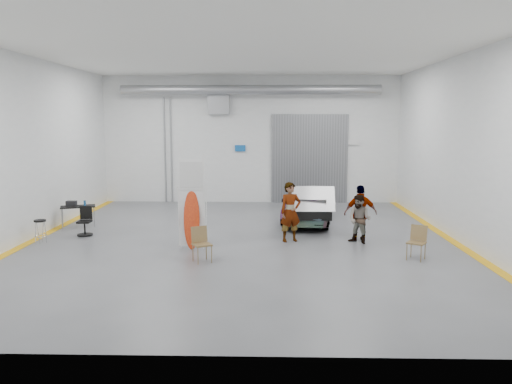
{
  "coord_description": "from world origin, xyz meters",
  "views": [
    {
      "loc": [
        0.84,
        -15.8,
        3.87
      ],
      "look_at": [
        0.43,
        0.87,
        1.5
      ],
      "focal_mm": 35.0,
      "sensor_mm": 36.0,
      "label": 1
    }
  ],
  "objects_px": {
    "sedan_car": "(308,206)",
    "office_chair": "(85,223)",
    "shop_stool": "(41,232)",
    "work_table": "(76,206)",
    "person_c": "(361,213)",
    "surfboard_display": "(192,211)",
    "person_a": "(290,212)",
    "folding_chair_near": "(202,251)",
    "folding_chair_far": "(416,249)",
    "person_b": "(360,219)"
  },
  "relations": [
    {
      "from": "person_a",
      "to": "folding_chair_near",
      "type": "distance_m",
      "value": 3.61
    },
    {
      "from": "sedan_car",
      "to": "surfboard_display",
      "type": "relative_size",
      "value": 1.52
    },
    {
      "from": "folding_chair_far",
      "to": "person_c",
      "type": "bearing_deg",
      "value": 150.53
    },
    {
      "from": "shop_stool",
      "to": "person_b",
      "type": "bearing_deg",
      "value": 1.46
    },
    {
      "from": "work_table",
      "to": "office_chair",
      "type": "xyz_separation_m",
      "value": [
        0.85,
        -1.43,
        -0.34
      ]
    },
    {
      "from": "folding_chair_far",
      "to": "office_chair",
      "type": "bearing_deg",
      "value": -162.24
    },
    {
      "from": "sedan_car",
      "to": "folding_chair_far",
      "type": "distance_m",
      "value": 5.84
    },
    {
      "from": "person_b",
      "to": "office_chair",
      "type": "relative_size",
      "value": 1.61
    },
    {
      "from": "sedan_car",
      "to": "person_c",
      "type": "relative_size",
      "value": 2.41
    },
    {
      "from": "person_b",
      "to": "surfboard_display",
      "type": "relative_size",
      "value": 0.54
    },
    {
      "from": "surfboard_display",
      "to": "work_table",
      "type": "xyz_separation_m",
      "value": [
        -4.78,
        3.17,
        -0.41
      ]
    },
    {
      "from": "person_c",
      "to": "folding_chair_far",
      "type": "bearing_deg",
      "value": 115.19
    },
    {
      "from": "surfboard_display",
      "to": "person_b",
      "type": "bearing_deg",
      "value": 8.74
    },
    {
      "from": "office_chair",
      "to": "person_c",
      "type": "bearing_deg",
      "value": -5.44
    },
    {
      "from": "shop_stool",
      "to": "office_chair",
      "type": "relative_size",
      "value": 0.78
    },
    {
      "from": "surfboard_display",
      "to": "folding_chair_near",
      "type": "xyz_separation_m",
      "value": [
        0.5,
        -1.43,
        -0.87
      ]
    },
    {
      "from": "sedan_car",
      "to": "work_table",
      "type": "distance_m",
      "value": 8.68
    },
    {
      "from": "sedan_car",
      "to": "person_c",
      "type": "xyz_separation_m",
      "value": [
        1.47,
        -2.98,
        0.28
      ]
    },
    {
      "from": "folding_chair_far",
      "to": "shop_stool",
      "type": "xyz_separation_m",
      "value": [
        -11.43,
        1.63,
        0.08
      ]
    },
    {
      "from": "surfboard_display",
      "to": "office_chair",
      "type": "height_order",
      "value": "surfboard_display"
    },
    {
      "from": "person_a",
      "to": "sedan_car",
      "type": "bearing_deg",
      "value": 55.05
    },
    {
      "from": "shop_stool",
      "to": "sedan_car",
      "type": "bearing_deg",
      "value": 22.1
    },
    {
      "from": "person_c",
      "to": "shop_stool",
      "type": "distance_m",
      "value": 10.29
    },
    {
      "from": "person_b",
      "to": "person_c",
      "type": "relative_size",
      "value": 0.86
    },
    {
      "from": "person_a",
      "to": "shop_stool",
      "type": "distance_m",
      "value": 8.02
    },
    {
      "from": "sedan_car",
      "to": "surfboard_display",
      "type": "xyz_separation_m",
      "value": [
        -3.84,
        -4.14,
        0.54
      ]
    },
    {
      "from": "folding_chair_far",
      "to": "office_chair",
      "type": "xyz_separation_m",
      "value": [
        -10.41,
        2.79,
        0.13
      ]
    },
    {
      "from": "sedan_car",
      "to": "work_table",
      "type": "xyz_separation_m",
      "value": [
        -8.62,
        -0.97,
        0.13
      ]
    },
    {
      "from": "folding_chair_near",
      "to": "office_chair",
      "type": "distance_m",
      "value": 5.45
    },
    {
      "from": "sedan_car",
      "to": "office_chair",
      "type": "xyz_separation_m",
      "value": [
        -7.77,
        -2.4,
        -0.21
      ]
    },
    {
      "from": "person_a",
      "to": "office_chair",
      "type": "relative_size",
      "value": 1.98
    },
    {
      "from": "person_a",
      "to": "person_c",
      "type": "height_order",
      "value": "person_a"
    },
    {
      "from": "person_a",
      "to": "office_chair",
      "type": "xyz_separation_m",
      "value": [
        -6.97,
        0.69,
        -0.54
      ]
    },
    {
      "from": "folding_chair_near",
      "to": "work_table",
      "type": "distance_m",
      "value": 7.01
    },
    {
      "from": "sedan_car",
      "to": "person_b",
      "type": "bearing_deg",
      "value": 120.84
    },
    {
      "from": "sedan_car",
      "to": "work_table",
      "type": "bearing_deg",
      "value": 14.55
    },
    {
      "from": "folding_chair_far",
      "to": "surfboard_display",
      "type": "bearing_deg",
      "value": -156.49
    },
    {
      "from": "folding_chair_far",
      "to": "work_table",
      "type": "height_order",
      "value": "work_table"
    },
    {
      "from": "shop_stool",
      "to": "person_c",
      "type": "bearing_deg",
      "value": 3.26
    },
    {
      "from": "surfboard_display",
      "to": "office_chair",
      "type": "relative_size",
      "value": 2.97
    },
    {
      "from": "work_table",
      "to": "folding_chair_far",
      "type": "bearing_deg",
      "value": -20.56
    },
    {
      "from": "person_c",
      "to": "person_b",
      "type": "bearing_deg",
      "value": 72.58
    },
    {
      "from": "sedan_car",
      "to": "office_chair",
      "type": "height_order",
      "value": "sedan_car"
    },
    {
      "from": "person_c",
      "to": "office_chair",
      "type": "bearing_deg",
      "value": -6.14
    },
    {
      "from": "person_c",
      "to": "folding_chair_far",
      "type": "distance_m",
      "value": 2.58
    },
    {
      "from": "person_b",
      "to": "work_table",
      "type": "relative_size",
      "value": 1.16
    },
    {
      "from": "surfboard_display",
      "to": "shop_stool",
      "type": "relative_size",
      "value": 3.81
    },
    {
      "from": "sedan_car",
      "to": "surfboard_display",
      "type": "distance_m",
      "value": 5.67
    },
    {
      "from": "office_chair",
      "to": "person_b",
      "type": "bearing_deg",
      "value": -7.5
    },
    {
      "from": "surfboard_display",
      "to": "folding_chair_far",
      "type": "relative_size",
      "value": 3.02
    }
  ]
}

